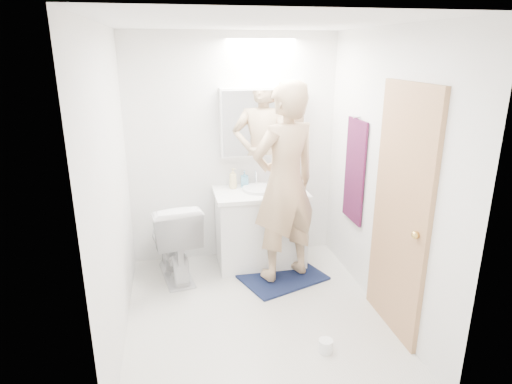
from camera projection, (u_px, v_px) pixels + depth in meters
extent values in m
plane|color=silver|center=(256.00, 314.00, 3.87)|extent=(2.50, 2.50, 0.00)
plane|color=white|center=(256.00, 22.00, 3.12)|extent=(2.50, 2.50, 0.00)
plane|color=white|center=(233.00, 150.00, 4.66)|extent=(2.50, 0.00, 2.50)
plane|color=white|center=(302.00, 252.00, 2.33)|extent=(2.50, 0.00, 2.50)
plane|color=white|center=(112.00, 192.00, 3.29)|extent=(0.00, 2.50, 2.50)
plane|color=white|center=(384.00, 177.00, 3.70)|extent=(0.00, 2.50, 2.50)
cube|color=white|center=(260.00, 229.00, 4.69)|extent=(0.90, 0.55, 0.78)
cube|color=white|center=(260.00, 193.00, 4.56)|extent=(0.95, 0.58, 0.04)
cylinder|color=silver|center=(260.00, 189.00, 4.58)|extent=(0.36, 0.36, 0.03)
cylinder|color=silver|center=(256.00, 178.00, 4.74)|extent=(0.02, 0.02, 0.16)
cube|color=white|center=(262.00, 122.00, 4.55)|extent=(0.88, 0.14, 0.70)
cube|color=silver|center=(264.00, 123.00, 4.48)|extent=(0.84, 0.01, 0.66)
imported|color=white|center=(174.00, 239.00, 4.41)|extent=(0.59, 0.87, 0.82)
cube|color=#121839|center=(283.00, 277.00, 4.47)|extent=(0.94, 0.80, 0.02)
imported|color=tan|center=(285.00, 184.00, 4.16)|extent=(0.82, 0.68, 1.92)
cube|color=#A37B51|center=(400.00, 214.00, 3.43)|extent=(0.04, 0.80, 2.00)
sphere|color=gold|center=(415.00, 235.00, 3.16)|extent=(0.06, 0.06, 0.06)
cube|color=black|center=(355.00, 171.00, 4.24)|extent=(0.02, 0.42, 1.00)
cylinder|color=silver|center=(357.00, 117.00, 4.07)|extent=(0.07, 0.02, 0.02)
imported|color=beige|center=(233.00, 178.00, 4.61)|extent=(0.12, 0.12, 0.22)
imported|color=#5494B4|center=(244.00, 179.00, 4.67)|extent=(0.09, 0.09, 0.17)
imported|color=#3F53BE|center=(279.00, 181.00, 4.74)|extent=(0.11, 0.11, 0.09)
cylinder|color=white|center=(326.00, 346.00, 3.38)|extent=(0.11, 0.11, 0.10)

